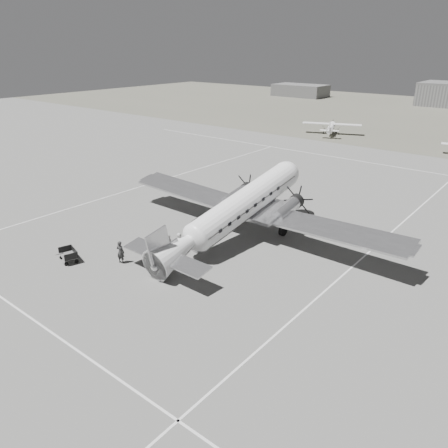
{
  "coord_description": "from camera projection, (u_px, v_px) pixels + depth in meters",
  "views": [
    {
      "loc": [
        23.6,
        -24.88,
        16.7
      ],
      "look_at": [
        1.48,
        2.57,
        2.2
      ],
      "focal_mm": 35.0,
      "sensor_mm": 36.0,
      "label": 1
    }
  ],
  "objects": [
    {
      "name": "taxi_line_near",
      "position": [
        44.0,
        327.0,
        27.88
      ],
      "size": [
        60.0,
        0.15,
        0.01
      ],
      "primitive_type": "cube",
      "color": "silver",
      "rests_on": "ground"
    },
    {
      "name": "ramp_agent",
      "position": [
        169.0,
        244.0,
        37.48
      ],
      "size": [
        1.01,
        1.05,
        1.71
      ],
      "primitive_type": "imported",
      "rotation": [
        0.0,
        0.0,
        0.96
      ],
      "color": "#AEADAB",
      "rests_on": "ground"
    },
    {
      "name": "passenger",
      "position": [
        179.0,
        241.0,
        38.37
      ],
      "size": [
        0.71,
        0.84,
        1.46
      ],
      "primitive_type": "imported",
      "rotation": [
        0.0,
        0.0,
        1.98
      ],
      "color": "#BBBBB8",
      "rests_on": "ground"
    },
    {
      "name": "baggage_cart_near",
      "position": [
        151.0,
        256.0,
        36.37
      ],
      "size": [
        1.67,
        1.29,
        0.86
      ],
      "primitive_type": null,
      "rotation": [
        0.0,
        0.0,
        -0.15
      ],
      "color": "#595959",
      "rests_on": "ground"
    },
    {
      "name": "baggage_cart_far",
      "position": [
        68.0,
        255.0,
        36.18
      ],
      "size": [
        2.18,
        1.81,
        1.06
      ],
      "primitive_type": null,
      "rotation": [
        0.0,
        0.0,
        -0.29
      ],
      "color": "#595959",
      "rests_on": "ground"
    },
    {
      "name": "taxi_line_right",
      "position": [
        316.0,
        298.0,
        30.99
      ],
      "size": [
        0.15,
        80.0,
        0.01
      ],
      "primitive_type": "cube",
      "color": "silver",
      "rests_on": "ground"
    },
    {
      "name": "taxi_line_horizon",
      "position": [
        370.0,
        163.0,
        66.76
      ],
      "size": [
        90.0,
        0.15,
        0.01
      ],
      "primitive_type": "cube",
      "color": "silver",
      "rests_on": "ground"
    },
    {
      "name": "shed_secondary",
      "position": [
        300.0,
        90.0,
        151.93
      ],
      "size": [
        18.0,
        10.0,
        4.0
      ],
      "primitive_type": "cube",
      "color": "#595959",
      "rests_on": "ground"
    },
    {
      "name": "taxi_line_left",
      "position": [
        142.0,
        186.0,
        55.61
      ],
      "size": [
        0.15,
        60.0,
        0.01
      ],
      "primitive_type": "cube",
      "color": "silver",
      "rests_on": "ground"
    },
    {
      "name": "ground_crew",
      "position": [
        121.0,
        252.0,
        35.73
      ],
      "size": [
        0.81,
        0.64,
        1.96
      ],
      "primitive_type": "imported",
      "rotation": [
        0.0,
        0.0,
        3.41
      ],
      "color": "#282828",
      "rests_on": "ground"
    },
    {
      "name": "ground",
      "position": [
        192.0,
        252.0,
        37.96
      ],
      "size": [
        260.0,
        260.0,
        0.0
      ],
      "primitive_type": "plane",
      "color": "slate",
      "rests_on": "ground"
    },
    {
      "name": "dc3_airliner",
      "position": [
        238.0,
        210.0,
        39.3
      ],
      "size": [
        30.53,
        21.43,
        5.76
      ],
      "primitive_type": null,
      "rotation": [
        0.0,
        0.0,
        -0.02
      ],
      "color": "silver",
      "rests_on": "ground"
    },
    {
      "name": "light_plane_left",
      "position": [
        331.0,
        128.0,
        87.35
      ],
      "size": [
        14.37,
        13.12,
        2.43
      ],
      "primitive_type": null,
      "rotation": [
        0.0,
        0.0,
        0.37
      ],
      "color": "white",
      "rests_on": "ground"
    }
  ]
}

